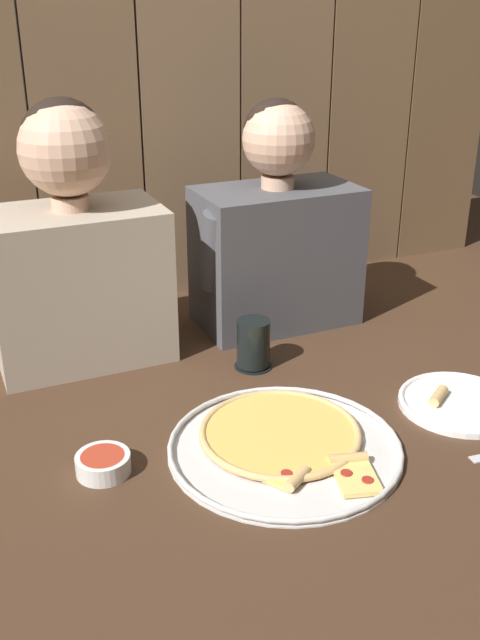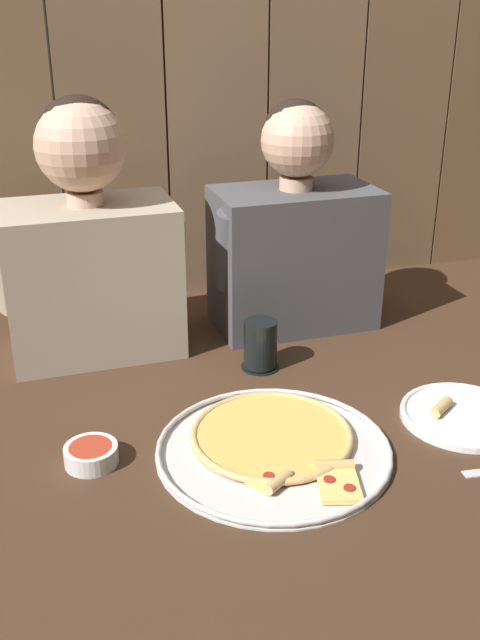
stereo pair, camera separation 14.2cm
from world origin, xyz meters
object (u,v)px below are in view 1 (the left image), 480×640
object	(u,v)px
drinking_glass	(253,344)
diner_left	(75,248)
dipping_bowl	(103,463)
diner_right	(277,231)
pizza_tray	(285,441)
dinner_plate	(459,403)

from	to	relation	value
drinking_glass	diner_left	bearing A→B (deg)	147.50
drinking_glass	dipping_bowl	xyz separation A→B (m)	(-0.41, -0.26, -0.04)
diner_right	pizza_tray	bearing A→B (deg)	-114.60
drinking_glass	pizza_tray	bearing A→B (deg)	-104.26
pizza_tray	drinking_glass	bearing A→B (deg)	75.74
dinner_plate	drinking_glass	bearing A→B (deg)	133.20
pizza_tray	dipping_bowl	size ratio (longest dim) A/B	4.47
dipping_bowl	diner_right	xyz separation A→B (m)	(0.57, 0.47, 0.22)
pizza_tray	diner_right	distance (m)	0.62
dipping_bowl	diner_right	size ratio (longest dim) A/B	0.17
dipping_bowl	diner_left	xyz separation A→B (m)	(0.07, 0.47, 0.24)
drinking_glass	diner_right	distance (m)	0.32
dinner_plate	diner_left	size ratio (longest dim) A/B	0.42
diner_left	dipping_bowl	bearing A→B (deg)	-98.92
dinner_plate	diner_right	distance (m)	0.61
pizza_tray	diner_right	xyz separation A→B (m)	(0.24, 0.52, 0.23)
dinner_plate	dipping_bowl	distance (m)	0.72
dinner_plate	drinking_glass	xyz separation A→B (m)	(-0.31, 0.33, 0.05)
dinner_plate	diner_right	size ratio (longest dim) A/B	0.44
dipping_bowl	pizza_tray	bearing A→B (deg)	-9.75
dinner_plate	diner_left	distance (m)	0.88
dipping_bowl	diner_left	distance (m)	0.53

